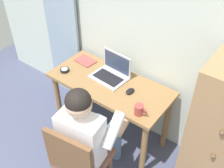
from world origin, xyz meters
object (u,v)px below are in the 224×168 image
(laptop, at_px, (112,72))
(notebook_pad, at_px, (85,61))
(desk_clock, at_px, (65,70))
(coffee_mug, at_px, (139,110))
(computer_mouse, at_px, (130,91))
(chair, at_px, (79,159))
(desk, at_px, (110,92))
(dresser, at_px, (224,137))
(person_seated, at_px, (90,130))

(laptop, distance_m, notebook_pad, 0.39)
(desk_clock, distance_m, coffee_mug, 0.93)
(computer_mouse, height_order, desk_clock, computer_mouse)
(desk_clock, bearing_deg, notebook_pad, 78.98)
(chair, height_order, coffee_mug, chair)
(desk_clock, bearing_deg, computer_mouse, 10.22)
(laptop, bearing_deg, desk_clock, -153.37)
(notebook_pad, xyz_separation_m, coffee_mug, (0.88, -0.31, 0.04))
(desk, bearing_deg, chair, -73.47)
(laptop, height_order, notebook_pad, laptop)
(desk_clock, height_order, coffee_mug, coffee_mug)
(dresser, bearing_deg, laptop, 179.08)
(person_seated, bearing_deg, chair, -82.60)
(coffee_mug, bearing_deg, desk_clock, 176.64)
(desk, distance_m, laptop, 0.20)
(person_seated, height_order, laptop, person_seated)
(dresser, distance_m, coffee_mug, 0.71)
(person_seated, height_order, desk_clock, person_seated)
(dresser, distance_m, notebook_pad, 1.54)
(dresser, distance_m, computer_mouse, 0.88)
(computer_mouse, bearing_deg, dresser, 9.40)
(dresser, relative_size, coffee_mug, 11.24)
(chair, height_order, notebook_pad, chair)
(desk, relative_size, laptop, 3.39)
(desk_clock, height_order, notebook_pad, desk_clock)
(laptop, bearing_deg, dresser, -0.92)
(coffee_mug, bearing_deg, desk, 157.71)
(chair, xyz_separation_m, coffee_mug, (0.24, 0.52, 0.31))
(laptop, xyz_separation_m, computer_mouse, (0.28, -0.09, -0.04))
(chair, bearing_deg, person_seated, 97.40)
(desk, distance_m, person_seated, 0.56)
(coffee_mug, bearing_deg, notebook_pad, 160.25)
(laptop, distance_m, desk_clock, 0.49)
(chair, height_order, laptop, laptop)
(laptop, bearing_deg, coffee_mug, -28.71)
(computer_mouse, relative_size, desk_clock, 1.11)
(chair, xyz_separation_m, notebook_pad, (-0.64, 0.83, 0.27))
(laptop, height_order, coffee_mug, laptop)
(computer_mouse, xyz_separation_m, notebook_pad, (-0.66, 0.13, -0.01))
(dresser, relative_size, notebook_pad, 6.42)
(computer_mouse, distance_m, notebook_pad, 0.68)
(chair, height_order, person_seated, person_seated)
(desk, distance_m, dresser, 1.11)
(notebook_pad, relative_size, coffee_mug, 1.75)
(desk, xyz_separation_m, person_seated, (0.19, -0.52, 0.04))
(person_seated, xyz_separation_m, laptop, (-0.23, 0.61, 0.13))
(person_seated, height_order, notebook_pad, person_seated)
(desk, height_order, computer_mouse, computer_mouse)
(coffee_mug, bearing_deg, person_seated, -127.81)
(dresser, bearing_deg, notebook_pad, 177.68)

